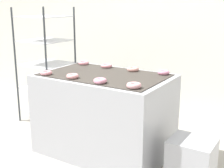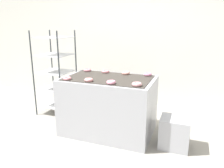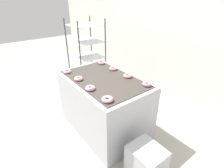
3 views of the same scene
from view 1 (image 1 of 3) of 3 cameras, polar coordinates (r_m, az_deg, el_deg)
name	(u,v)px [view 1 (image 1 of 3)]	position (r m, az deg, el deg)	size (l,w,h in m)	color
wall_back	(162,16)	(4.41, 9.10, 12.16)	(8.00, 0.05, 2.80)	silver
fryer_machine	(105,114)	(3.34, -1.37, -5.48)	(1.34, 0.87, 0.86)	#A8AAB2
baking_rack_cart	(46,64)	(4.31, -11.94, 3.59)	(0.57, 0.59, 1.52)	#33383D
glaze_bin	(191,162)	(2.93, 14.27, -13.68)	(0.39, 0.33, 0.42)	#A8AAB2
donut_near_left	(46,73)	(3.27, -11.94, 2.02)	(0.12, 0.12, 0.04)	#D4858E
donut_near_midleft	(73,76)	(3.07, -7.23, 1.44)	(0.12, 0.12, 0.04)	#D99191
donut_near_midright	(100,81)	(2.86, -2.18, 0.60)	(0.12, 0.12, 0.04)	pink
donut_near_right	(134,85)	(2.71, 4.03, -0.26)	(0.13, 0.13, 0.04)	#D09396
donut_far_left	(84,63)	(3.74, -5.23, 3.86)	(0.13, 0.13, 0.04)	#CF838F
donut_far_midleft	(106,66)	(3.55, -1.03, 3.34)	(0.13, 0.13, 0.04)	#D6878E
donut_far_midright	(133,69)	(3.38, 3.85, 2.75)	(0.13, 0.13, 0.04)	#D5958A
donut_far_right	(164,72)	(3.25, 9.42, 2.12)	(0.12, 0.12, 0.04)	pink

